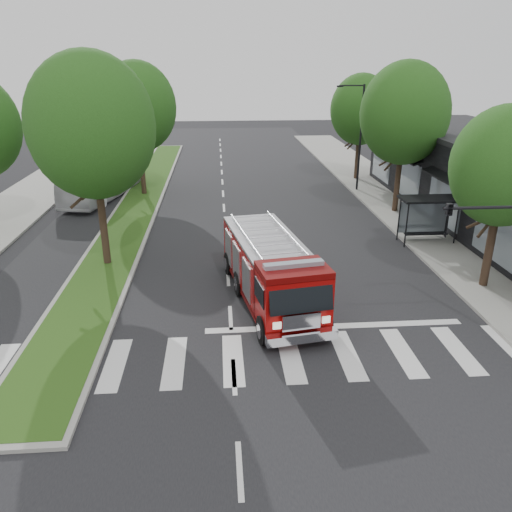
# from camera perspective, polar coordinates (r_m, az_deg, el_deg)

# --- Properties ---
(ground) EXTENTS (140.00, 140.00, 0.00)m
(ground) POSITION_cam_1_polar(r_m,az_deg,el_deg) (20.15, -2.93, -7.07)
(ground) COLOR black
(ground) RESTS_ON ground
(sidewalk_right) EXTENTS (5.00, 80.00, 0.15)m
(sidewalk_right) POSITION_cam_1_polar(r_m,az_deg,el_deg) (31.98, 19.53, 2.85)
(sidewalk_right) COLOR gray
(sidewalk_right) RESTS_ON ground
(median) EXTENTS (3.00, 50.00, 0.15)m
(median) POSITION_cam_1_polar(r_m,az_deg,el_deg) (37.38, -13.03, 6.14)
(median) COLOR gray
(median) RESTS_ON ground
(storefront_row) EXTENTS (8.00, 30.00, 5.00)m
(storefront_row) POSITION_cam_1_polar(r_m,az_deg,el_deg) (33.44, 27.18, 6.82)
(storefront_row) COLOR black
(storefront_row) RESTS_ON ground
(bus_shelter) EXTENTS (3.20, 1.60, 2.61)m
(bus_shelter) POSITION_cam_1_polar(r_m,az_deg,el_deg) (29.30, 19.05, 5.30)
(bus_shelter) COLOR black
(bus_shelter) RESTS_ON ground
(tree_right_near) EXTENTS (4.40, 4.40, 8.05)m
(tree_right_near) POSITION_cam_1_polar(r_m,az_deg,el_deg) (23.34, 26.52, 9.11)
(tree_right_near) COLOR black
(tree_right_near) RESTS_ON ground
(tree_right_mid) EXTENTS (5.60, 5.60, 9.72)m
(tree_right_mid) POSITION_cam_1_polar(r_m,az_deg,el_deg) (33.98, 16.63, 15.34)
(tree_right_mid) COLOR black
(tree_right_mid) RESTS_ON ground
(tree_right_far) EXTENTS (5.00, 5.00, 8.73)m
(tree_right_far) POSITION_cam_1_polar(r_m,az_deg,el_deg) (43.51, 11.89, 16.06)
(tree_right_far) COLOR black
(tree_right_far) RESTS_ON ground
(tree_median_near) EXTENTS (5.80, 5.80, 10.16)m
(tree_median_near) POSITION_cam_1_polar(r_m,az_deg,el_deg) (24.53, -18.26, 13.88)
(tree_median_near) COLOR black
(tree_median_near) RESTS_ON ground
(tree_median_far) EXTENTS (5.60, 5.60, 9.72)m
(tree_median_far) POSITION_cam_1_polar(r_m,az_deg,el_deg) (38.25, -13.43, 16.23)
(tree_median_far) COLOR black
(tree_median_far) RESTS_ON ground
(streetlight_right_far) EXTENTS (2.11, 0.20, 8.00)m
(streetlight_right_far) POSITION_cam_1_polar(r_m,az_deg,el_deg) (39.52, 11.67, 13.58)
(streetlight_right_far) COLOR black
(streetlight_right_far) RESTS_ON ground
(fire_engine) EXTENTS (3.90, 8.87, 2.97)m
(fire_engine) POSITION_cam_1_polar(r_m,az_deg,el_deg) (20.90, 1.68, -1.61)
(fire_engine) COLOR #5C0505
(fire_engine) RESTS_ON ground
(city_bus) EXTENTS (4.47, 10.42, 2.83)m
(city_bus) POSITION_cam_1_polar(r_m,az_deg,el_deg) (39.16, -17.07, 8.45)
(city_bus) COLOR #B6B6BB
(city_bus) RESTS_ON ground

